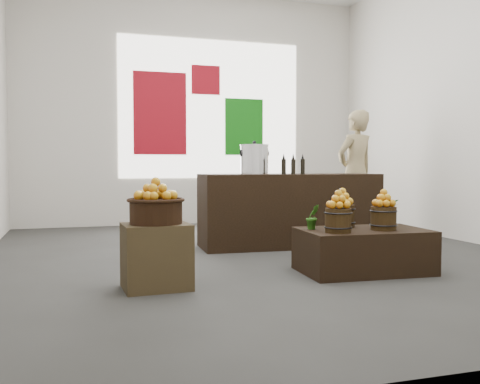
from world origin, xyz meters
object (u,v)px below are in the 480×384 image
object	(u,v)px
wicker_basket	(156,212)
display_table	(363,251)
counter	(289,210)
shopper	(355,171)
crate	(156,256)
stock_pot_left	(254,160)

from	to	relation	value
wicker_basket	display_table	bearing A→B (deg)	2.59
counter	shopper	xyz separation A→B (m)	(1.51, 1.02, 0.47)
crate	counter	bearing A→B (deg)	43.11
stock_pot_left	display_table	bearing A→B (deg)	-73.59
stock_pot_left	crate	bearing A→B (deg)	-128.89
display_table	counter	distance (m)	1.74
shopper	counter	bearing A→B (deg)	18.00
crate	shopper	xyz separation A→B (m)	(3.45, 2.84, 0.66)
crate	wicker_basket	size ratio (longest dim) A/B	1.25
crate	display_table	world-z (taller)	crate
wicker_basket	stock_pot_left	bearing A→B (deg)	51.11
counter	stock_pot_left	distance (m)	0.78
display_table	stock_pot_left	world-z (taller)	stock_pot_left
crate	display_table	xyz separation A→B (m)	(2.00, 0.09, -0.06)
counter	stock_pot_left	size ratio (longest dim) A/B	6.47
crate	shopper	bearing A→B (deg)	39.47
crate	wicker_basket	distance (m)	0.37
counter	stock_pot_left	world-z (taller)	stock_pot_left
stock_pot_left	counter	bearing A→B (deg)	-2.90
counter	stock_pot_left	bearing A→B (deg)	180.00
display_table	counter	xyz separation A→B (m)	(-0.06, 1.73, 0.25)
stock_pot_left	shopper	xyz separation A→B (m)	(1.97, 1.00, -0.16)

